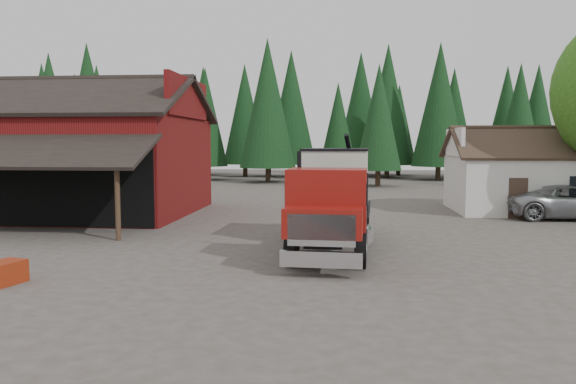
{
  "coord_description": "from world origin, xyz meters",
  "views": [
    {
      "loc": [
        2.8,
        -18.33,
        3.7
      ],
      "look_at": [
        0.78,
        3.33,
        1.8
      ],
      "focal_mm": 35.0,
      "sensor_mm": 36.0,
      "label": 1
    }
  ],
  "objects": [
    {
      "name": "equip_box",
      "position": [
        -6.0,
        -4.63,
        0.3
      ],
      "size": [
        0.96,
        1.24,
        0.6
      ],
      "primitive_type": "cube",
      "rotation": [
        0.0,
        0.0,
        -0.26
      ],
      "color": "maroon",
      "rests_on": "ground"
    },
    {
      "name": "ground",
      "position": [
        0.0,
        0.0,
        0.0
      ],
      "size": [
        120.0,
        120.0,
        0.0
      ],
      "primitive_type": "plane",
      "color": "#463D37",
      "rests_on": "ground"
    },
    {
      "name": "conifer_backdrop",
      "position": [
        0.0,
        42.0,
        0.0
      ],
      "size": [
        76.0,
        16.0,
        16.0
      ],
      "primitive_type": null,
      "color": "black",
      "rests_on": "ground"
    },
    {
      "name": "near_pine_a",
      "position": [
        -22.0,
        28.0,
        6.39
      ],
      "size": [
        4.4,
        4.4,
        11.4
      ],
      "color": "#382619",
      "rests_on": "ground"
    },
    {
      "name": "red_barn",
      "position": [
        -11.0,
        9.9,
        2.69
      ],
      "size": [
        12.8,
        13.63,
        7.18
      ],
      "color": "maroon",
      "rests_on": "ground"
    },
    {
      "name": "near_pine_b",
      "position": [
        6.0,
        30.0,
        5.89
      ],
      "size": [
        3.96,
        3.96,
        10.4
      ],
      "color": "#382619",
      "rests_on": "ground"
    },
    {
      "name": "near_pine_d",
      "position": [
        -4.0,
        34.0,
        7.39
      ],
      "size": [
        5.28,
        5.28,
        13.4
      ],
      "color": "#382619",
      "rests_on": "ground"
    },
    {
      "name": "feed_truck",
      "position": [
        2.58,
        1.23,
        1.9
      ],
      "size": [
        2.94,
        9.12,
        4.06
      ],
      "rotation": [
        0.0,
        0.0,
        -0.06
      ],
      "color": "black",
      "rests_on": "ground"
    },
    {
      "name": "silver_car",
      "position": [
        14.0,
        10.0,
        0.84
      ],
      "size": [
        6.08,
        2.87,
        1.68
      ],
      "primitive_type": "imported",
      "rotation": [
        0.0,
        0.0,
        1.56
      ],
      "color": "#96999D",
      "rests_on": "ground"
    },
    {
      "name": "farmhouse",
      "position": [
        13.0,
        13.0,
        1.67
      ],
      "size": [
        8.6,
        6.42,
        4.65
      ],
      "color": "silver",
      "rests_on": "ground"
    }
  ]
}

